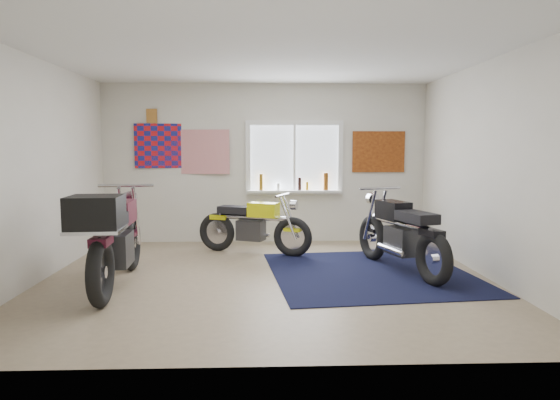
{
  "coord_description": "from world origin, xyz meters",
  "views": [
    {
      "loc": [
        -0.06,
        -6.05,
        1.62
      ],
      "look_at": [
        0.18,
        0.4,
        0.94
      ],
      "focal_mm": 32.0,
      "sensor_mm": 36.0,
      "label": 1
    }
  ],
  "objects_px": {
    "navy_rug": "(370,273)",
    "black_chrome_bike": "(400,236)",
    "yellow_triumph": "(253,227)",
    "maroon_tourer": "(113,238)"
  },
  "relations": [
    {
      "from": "navy_rug",
      "to": "black_chrome_bike",
      "type": "distance_m",
      "value": 0.63
    },
    {
      "from": "navy_rug",
      "to": "yellow_triumph",
      "type": "bearing_deg",
      "value": 140.2
    },
    {
      "from": "navy_rug",
      "to": "black_chrome_bike",
      "type": "height_order",
      "value": "black_chrome_bike"
    },
    {
      "from": "navy_rug",
      "to": "yellow_triumph",
      "type": "height_order",
      "value": "yellow_triumph"
    },
    {
      "from": "yellow_triumph",
      "to": "maroon_tourer",
      "type": "height_order",
      "value": "maroon_tourer"
    },
    {
      "from": "black_chrome_bike",
      "to": "maroon_tourer",
      "type": "distance_m",
      "value": 3.57
    },
    {
      "from": "black_chrome_bike",
      "to": "maroon_tourer",
      "type": "xyz_separation_m",
      "value": [
        -3.49,
        -0.74,
        0.13
      ]
    },
    {
      "from": "maroon_tourer",
      "to": "navy_rug",
      "type": "bearing_deg",
      "value": -81.61
    },
    {
      "from": "black_chrome_bike",
      "to": "maroon_tourer",
      "type": "height_order",
      "value": "maroon_tourer"
    },
    {
      "from": "navy_rug",
      "to": "yellow_triumph",
      "type": "distance_m",
      "value": 2.04
    }
  ]
}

